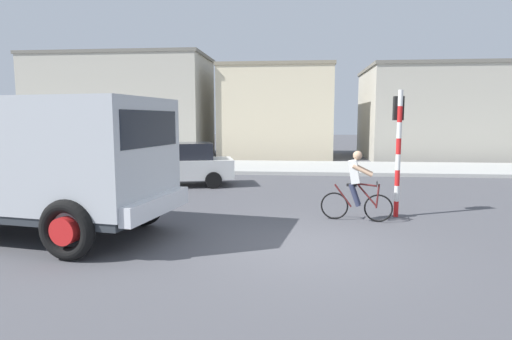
% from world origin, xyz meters
% --- Properties ---
extents(ground_plane, '(120.00, 120.00, 0.00)m').
position_xyz_m(ground_plane, '(0.00, 0.00, 0.00)').
color(ground_plane, '#4C4C51').
extents(sidewalk_far, '(80.00, 5.00, 0.16)m').
position_xyz_m(sidewalk_far, '(0.00, 12.97, 0.08)').
color(sidewalk_far, '#ADADA8').
rests_on(sidewalk_far, ground).
extents(truck_foreground, '(5.74, 3.45, 2.90)m').
position_xyz_m(truck_foreground, '(-5.36, 0.32, 1.67)').
color(truck_foreground, '#B2B7BC').
rests_on(truck_foreground, ground).
extents(cyclist, '(1.71, 0.55, 1.72)m').
position_xyz_m(cyclist, '(1.43, 2.31, 0.86)').
color(cyclist, black).
rests_on(cyclist, ground).
extents(traffic_light_pole, '(0.24, 0.43, 3.20)m').
position_xyz_m(traffic_light_pole, '(2.53, 2.92, 2.07)').
color(traffic_light_pole, red).
rests_on(traffic_light_pole, ground).
extents(car_red_near, '(4.30, 2.67, 1.60)m').
position_xyz_m(car_red_near, '(-4.37, 7.21, 0.82)').
color(car_red_near, white).
rests_on(car_red_near, ground).
extents(building_corner_left, '(11.42, 5.70, 6.60)m').
position_xyz_m(building_corner_left, '(-11.61, 19.23, 3.30)').
color(building_corner_left, '#B2AD9E').
rests_on(building_corner_left, ground).
extents(building_mid_block, '(7.18, 6.22, 5.86)m').
position_xyz_m(building_mid_block, '(-1.42, 20.13, 2.93)').
color(building_mid_block, beige).
rests_on(building_mid_block, ground).
extents(building_corner_right, '(8.46, 7.21, 5.72)m').
position_xyz_m(building_corner_right, '(8.48, 19.94, 2.87)').
color(building_corner_right, '#B2AD9E').
rests_on(building_corner_right, ground).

